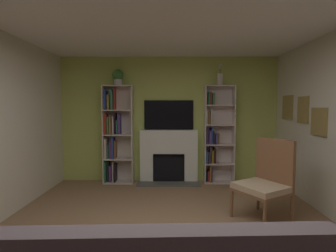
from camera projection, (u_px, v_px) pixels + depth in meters
wall_back_accent at (169, 119)px, 5.82m from camera, size 4.72×0.06×2.65m
fireplace at (169, 155)px, 5.74m from camera, size 1.31×0.49×1.11m
tv at (169, 115)px, 5.75m from camera, size 1.04×0.06×0.62m
bookshelf_left at (115, 135)px, 5.70m from camera, size 0.61×0.33×2.04m
bookshelf_right at (215, 136)px, 5.70m from camera, size 0.61×0.30×2.04m
potted_plant at (118, 77)px, 5.59m from camera, size 0.23×0.23×0.33m
vase_with_flowers at (220, 79)px, 5.57m from camera, size 0.12×0.12×0.45m
armchair at (266, 180)px, 3.83m from camera, size 0.84×0.85×1.13m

